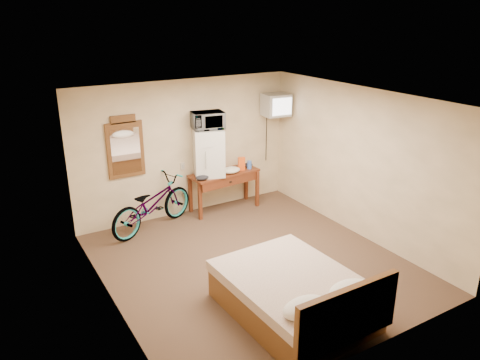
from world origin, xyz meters
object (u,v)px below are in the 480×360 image
Objects in this scene: microwave at (208,120)px; blue_cup at (249,165)px; crt_television at (276,105)px; mini_fridge at (209,152)px; wall_mirror at (125,148)px; bicycle at (152,204)px; desk at (225,179)px; bed at (297,295)px.

microwave is 1.26m from blue_cup.
mini_fridge is at bearing 178.94° from crt_television.
wall_mirror is at bearing -178.06° from microwave.
crt_television is 0.56× the size of wall_mirror.
desk is at bearing -108.74° from bicycle.
desk is at bearing 1.93° from microwave.
bed is at bearing -76.24° from wall_mirror.
bicycle reaches higher than bed.
bed is at bearing -104.59° from desk.
bed is (-0.57, -3.43, -1.48)m from microwave.
mini_fridge reaches higher than bed.
bicycle is (-1.19, -0.12, -0.72)m from mini_fridge.
desk is 1.27× the size of wall_mirror.
blue_cup is at bearing 4.90° from microwave.
wall_mirror is (-2.29, 0.31, 0.61)m from blue_cup.
bicycle is at bearing -177.99° from crt_television.
microwave is 0.52× the size of wall_mirror.
wall_mirror is 0.55× the size of bed.
microwave is (0.00, 0.00, 0.59)m from mini_fridge.
crt_television reaches higher than bicycle.
blue_cup is at bearing 67.34° from bed.
wall_mirror is at bearing 171.27° from mini_fridge.
crt_television reaches higher than bed.
blue_cup is at bearing -7.65° from wall_mirror.
crt_television reaches higher than blue_cup.
bicycle is at bearing -177.26° from desk.
microwave is 1.52m from wall_mirror.
wall_mirror reaches higher than mini_fridge.
desk is 0.55m from blue_cup.
microwave is at bearing -8.72° from wall_mirror.
crt_television is (1.14, 0.02, 1.29)m from desk.
bicycle is (-1.19, -0.12, -1.31)m from microwave.
crt_television is at bearing 9.59° from microwave.
mini_fridge is 0.44× the size of bed.
blue_cup is 0.09× the size of bicycle.
blue_cup is 0.26× the size of crt_television.
mini_fridge is 0.81× the size of wall_mirror.
microwave reaches higher than bed.
blue_cup is (0.83, -0.08, -0.95)m from microwave.
desk is at bearing -8.69° from mini_fridge.
crt_television is 2.97m from wall_mirror.
bicycle is at bearing -163.58° from microwave.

